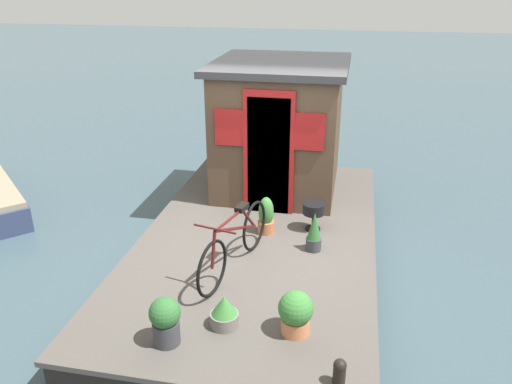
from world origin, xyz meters
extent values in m
plane|color=#384C54|center=(0.00, 0.00, 0.00)|extent=(60.00, 60.00, 0.00)
cube|color=#4C4742|center=(0.00, 0.00, 0.34)|extent=(5.62, 3.07, 0.06)
cube|color=black|center=(0.00, 0.00, 0.16)|extent=(5.50, 3.01, 0.31)
cube|color=#4C3828|center=(1.71, 0.00, 1.33)|extent=(1.97, 1.82, 1.92)
cube|color=#28282B|center=(1.71, 0.00, 2.34)|extent=(2.17, 2.02, 0.10)
cube|color=maroon|center=(0.70, 0.00, 1.22)|extent=(0.04, 0.60, 1.70)
cube|color=maroon|center=(0.70, 0.00, 1.27)|extent=(0.03, 0.72, 1.80)
cube|color=maroon|center=(0.70, -0.55, 1.62)|extent=(0.03, 0.44, 0.52)
cube|color=maroon|center=(0.70, 0.55, 1.62)|extent=(0.03, 0.44, 0.52)
torus|color=black|center=(-1.46, 0.23, 0.69)|extent=(0.63, 0.18, 0.64)
torus|color=black|center=(-0.39, -0.02, 0.69)|extent=(0.63, 0.18, 0.64)
cylinder|color=#4C1414|center=(-0.88, 0.10, 0.90)|extent=(1.00, 0.27, 0.44)
cylinder|color=#4C1414|center=(-1.05, 0.14, 1.08)|extent=(0.65, 0.18, 0.06)
cylinder|color=#4C1414|center=(-0.56, 0.02, 0.88)|extent=(0.37, 0.12, 0.40)
cylinder|color=#4C1414|center=(-1.41, 0.22, 0.90)|extent=(0.13, 0.06, 0.41)
cube|color=black|center=(-0.73, 0.06, 1.10)|extent=(0.22, 0.14, 0.06)
cylinder|color=#4C1414|center=(-1.37, 0.21, 1.13)|extent=(0.14, 0.49, 0.02)
cylinder|color=slate|center=(-1.96, -0.03, 0.44)|extent=(0.29, 0.29, 0.14)
cone|color=#387533|center=(-1.96, -0.03, 0.61)|extent=(0.26, 0.26, 0.20)
cylinder|color=#C6754C|center=(-1.93, -0.73, 0.45)|extent=(0.28, 0.28, 0.16)
sphere|color=#387533|center=(-1.93, -0.73, 0.65)|extent=(0.34, 0.34, 0.34)
cylinder|color=#38383D|center=(-2.31, 0.44, 0.49)|extent=(0.26, 0.26, 0.24)
sphere|color=#2D602D|center=(-2.31, 0.44, 0.71)|extent=(0.30, 0.30, 0.30)
cylinder|color=#38383D|center=(-0.28, -0.76, 0.45)|extent=(0.20, 0.20, 0.16)
cone|color=#2D602D|center=(-0.28, -0.76, 0.71)|extent=(0.18, 0.18, 0.35)
cylinder|color=#B2603D|center=(0.06, -0.09, 0.46)|extent=(0.22, 0.22, 0.17)
ellipsoid|color=#387533|center=(0.06, -0.09, 0.68)|extent=(0.20, 0.20, 0.41)
cylinder|color=black|center=(0.27, -0.70, 0.69)|extent=(0.30, 0.30, 0.15)
cylinder|color=black|center=(0.27, -0.70, 0.49)|extent=(0.04, 0.04, 0.24)
cylinder|color=black|center=(0.27, -0.70, 0.38)|extent=(0.21, 0.21, 0.02)
cylinder|color=black|center=(-2.53, -1.19, 0.47)|extent=(0.11, 0.11, 0.20)
sphere|color=black|center=(-2.53, -1.19, 0.57)|extent=(0.12, 0.12, 0.12)
camera|label=1|loc=(-5.96, -1.14, 3.62)|focal=35.77mm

